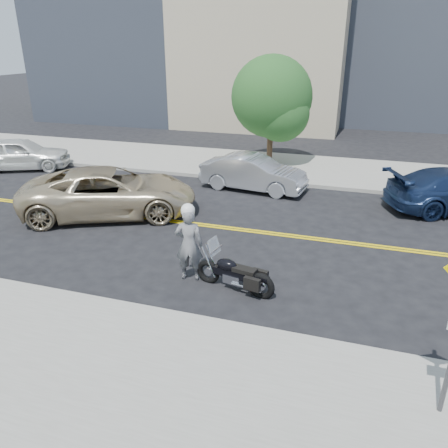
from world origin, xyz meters
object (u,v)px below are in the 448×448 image
(motorcycle, at_px, (235,267))
(parked_car_white, at_px, (20,154))
(suv, at_px, (110,192))
(motorcyclist, at_px, (189,242))
(parked_car_silver, at_px, (253,173))

(motorcycle, distance_m, parked_car_white, 14.49)
(suv, height_order, parked_car_white, suv)
(motorcyclist, xyz_separation_m, motorcycle, (1.22, -0.17, -0.39))
(motorcyclist, distance_m, motorcycle, 1.29)
(motorcyclist, height_order, parked_car_white, motorcyclist)
(suv, relative_size, parked_car_silver, 1.37)
(suv, bearing_deg, motorcyclist, -152.95)
(motorcyclist, bearing_deg, motorcycle, 161.49)
(motorcycle, xyz_separation_m, parked_car_silver, (-1.44, 7.63, 0.09))
(motorcycle, xyz_separation_m, parked_car_white, (-12.49, 7.35, 0.13))
(motorcycle, height_order, suv, suv)
(suv, relative_size, parked_car_white, 1.33)
(motorcycle, xyz_separation_m, suv, (-5.45, 3.51, 0.20))
(suv, xyz_separation_m, parked_car_silver, (4.01, 4.11, -0.11))
(parked_car_silver, bearing_deg, suv, 142.96)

